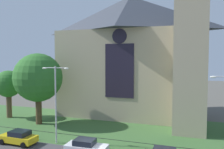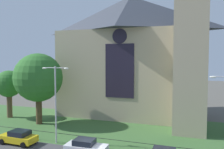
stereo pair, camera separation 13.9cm
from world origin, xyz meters
TOP-DOWN VIEW (x-y plane):
  - ground at (0.00, 10.00)m, footprint 160.00×160.00m
  - grass_verge at (0.00, 8.00)m, footprint 120.00×20.00m
  - church_building at (-0.27, 18.61)m, footprint 23.20×16.20m
  - iron_railing at (-1.04, 2.50)m, footprint 30.00×0.07m
  - tree_left_near at (-11.88, 8.50)m, footprint 7.00×7.00m
  - tree_left_far at (-18.80, 10.21)m, footprint 4.31×4.31m
  - streetlamp_near at (-5.14, 2.40)m, footprint 3.37×0.26m
  - parked_car_yellow at (-8.98, 0.79)m, footprint 4.24×2.11m
  - parked_car_white at (-0.60, 0.62)m, footprint 4.25×2.12m

SIDE VIEW (x-z plane):
  - ground at x=0.00m, z-range 0.00..0.00m
  - grass_verge at x=0.00m, z-range 0.00..0.01m
  - parked_car_yellow at x=-8.98m, z-range -0.01..1.50m
  - parked_car_white at x=-0.60m, z-range -0.01..1.50m
  - iron_railing at x=-1.04m, z-range 0.41..1.53m
  - tree_left_far at x=-18.80m, z-range 1.54..9.17m
  - streetlamp_near at x=-5.14m, z-range 1.14..9.83m
  - tree_left_near at x=-11.88m, z-range 1.60..11.89m
  - church_building at x=-0.27m, z-range -2.73..23.27m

